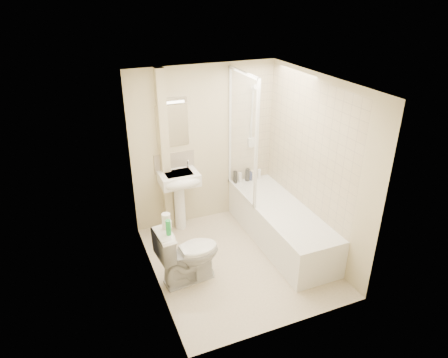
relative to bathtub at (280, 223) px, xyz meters
name	(u,v)px	position (x,y,z in m)	size (l,w,h in m)	color
floor	(238,260)	(-0.75, -0.20, -0.29)	(2.50, 2.50, 0.00)	beige
wall_back	(205,146)	(-0.75, 1.05, 0.91)	(2.20, 0.02, 2.40)	beige
wall_left	(150,197)	(-1.85, -0.20, 0.91)	(0.02, 2.50, 2.40)	beige
wall_right	(315,167)	(0.35, -0.20, 0.91)	(0.02, 2.50, 2.40)	beige
ceiling	(241,82)	(-0.75, -0.20, 2.11)	(2.20, 2.50, 0.02)	white
tile_back	(251,126)	(0.00, 1.04, 1.14)	(0.70, 0.01, 1.75)	beige
tile_right	(308,146)	(0.34, 0.00, 1.14)	(0.01, 2.10, 1.75)	beige
pipe_boxing	(165,154)	(-1.37, 0.99, 0.91)	(0.12, 0.12, 2.40)	beige
splashback	(174,162)	(-1.22, 1.04, 0.74)	(0.60, 0.01, 0.30)	beige
mirror	(172,126)	(-1.22, 1.04, 1.29)	(0.46, 0.01, 0.60)	white
strip_light	(171,100)	(-1.22, 1.02, 1.66)	(0.42, 0.07, 0.07)	silver
bathtub	(280,223)	(0.00, 0.00, 0.00)	(0.70, 2.10, 0.55)	white
shower_screen	(242,137)	(-0.35, 0.60, 1.16)	(0.04, 0.92, 1.80)	white
shower_fixture	(252,119)	(0.00, 0.99, 1.26)	(0.10, 0.16, 0.99)	silver
pedestal_sink	(180,186)	(-1.22, 0.81, 0.46)	(0.55, 0.50, 1.07)	white
bottle_black_a	(235,177)	(-0.28, 0.96, 0.36)	(0.06, 0.06, 0.20)	black
bottle_white_a	(240,177)	(-0.20, 0.96, 0.34)	(0.06, 0.06, 0.16)	white
bottle_black_b	(247,175)	(-0.07, 0.96, 0.36)	(0.07, 0.07, 0.20)	black
bottle_blue	(251,176)	(-0.01, 0.96, 0.33)	(0.06, 0.06, 0.14)	navy
bottle_cream	(253,175)	(0.02, 0.96, 0.34)	(0.06, 0.06, 0.16)	beige
bottle_white_b	(259,174)	(0.14, 0.96, 0.34)	(0.05, 0.05, 0.16)	white
toilet	(188,253)	(-1.47, -0.31, 0.10)	(0.81, 0.51, 0.79)	white
toilet_roll_lower	(167,225)	(-1.70, -0.26, 0.54)	(0.11, 0.11, 0.09)	white
toilet_roll_upper	(166,218)	(-1.70, -0.25, 0.64)	(0.10, 0.10, 0.10)	white
green_bottle	(168,228)	(-1.72, -0.40, 0.59)	(0.06, 0.06, 0.19)	green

